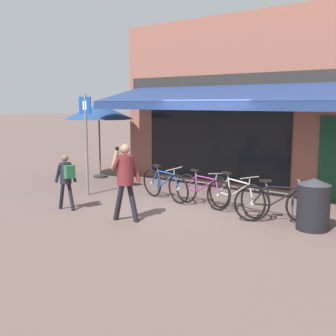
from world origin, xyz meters
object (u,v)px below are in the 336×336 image
(bicycle_purple, at_px, (202,190))
(cafe_parasol, at_px, (99,112))
(bicycle_black, at_px, (278,203))
(pedestrian_child, at_px, (66,175))
(bicycle_silver, at_px, (235,195))
(litter_bin, at_px, (313,204))
(pedestrian_adult, at_px, (125,174))
(bicycle_blue, at_px, (165,185))
(parking_sign, at_px, (86,135))

(bicycle_purple, distance_m, cafe_parasol, 5.24)
(bicycle_black, bearing_deg, pedestrian_child, 177.51)
(bicycle_silver, relative_size, litter_bin, 1.75)
(pedestrian_adult, distance_m, pedestrian_child, 1.70)
(bicycle_black, height_order, pedestrian_child, pedestrian_child)
(pedestrian_adult, distance_m, cafe_parasol, 5.47)
(pedestrian_adult, bearing_deg, bicycle_silver, -120.17)
(bicycle_blue, relative_size, parking_sign, 0.67)
(bicycle_purple, bearing_deg, bicycle_black, 3.57)
(pedestrian_adult, bearing_deg, parking_sign, -18.64)
(pedestrian_adult, distance_m, parking_sign, 2.85)
(pedestrian_child, xyz_separation_m, litter_bin, (4.93, 1.95, -0.29))
(bicycle_purple, relative_size, pedestrian_adult, 1.08)
(bicycle_blue, bearing_deg, litter_bin, 9.24)
(bicycle_black, height_order, cafe_parasol, cafe_parasol)
(bicycle_silver, distance_m, bicycle_black, 1.07)
(bicycle_silver, relative_size, pedestrian_adult, 1.09)
(cafe_parasol, bearing_deg, parking_sign, -49.87)
(bicycle_silver, distance_m, pedestrian_child, 3.81)
(bicycle_blue, distance_m, cafe_parasol, 4.28)
(pedestrian_adult, distance_m, litter_bin, 3.73)
(parking_sign, bearing_deg, bicycle_blue, 22.44)
(bicycle_purple, bearing_deg, bicycle_silver, 5.43)
(bicycle_silver, xyz_separation_m, parking_sign, (-3.98, -0.79, 1.21))
(pedestrian_child, height_order, litter_bin, pedestrian_child)
(litter_bin, height_order, cafe_parasol, cafe_parasol)
(bicycle_black, xyz_separation_m, pedestrian_child, (-4.19, -2.00, 0.40))
(bicycle_silver, xyz_separation_m, cafe_parasol, (-5.71, 1.27, 1.75))
(pedestrian_adult, xyz_separation_m, litter_bin, (3.25, 1.78, -0.48))
(parking_sign, distance_m, cafe_parasol, 2.75)
(pedestrian_adult, xyz_separation_m, parking_sign, (-2.53, 1.17, 0.62))
(bicycle_black, distance_m, cafe_parasol, 7.13)
(bicycle_purple, bearing_deg, pedestrian_adult, -94.92)
(parking_sign, bearing_deg, pedestrian_child, -57.88)
(bicycle_black, xyz_separation_m, litter_bin, (0.74, -0.05, 0.11))
(bicycle_purple, distance_m, bicycle_black, 2.00)
(pedestrian_child, height_order, parking_sign, parking_sign)
(cafe_parasol, bearing_deg, bicycle_silver, -12.51)
(bicycle_blue, height_order, bicycle_black, bicycle_black)
(cafe_parasol, bearing_deg, bicycle_black, -11.76)
(bicycle_silver, relative_size, cafe_parasol, 0.73)
(bicycle_blue, height_order, bicycle_purple, bicycle_blue)
(bicycle_black, relative_size, pedestrian_child, 1.25)
(bicycle_blue, distance_m, bicycle_silver, 2.01)
(bicycle_purple, distance_m, parking_sign, 3.40)
(bicycle_silver, relative_size, pedestrian_child, 1.37)
(pedestrian_adult, relative_size, cafe_parasol, 0.67)
(bicycle_black, xyz_separation_m, pedestrian_adult, (-2.51, -1.82, 0.58))
(bicycle_silver, relative_size, bicycle_black, 1.09)
(bicycle_black, distance_m, parking_sign, 5.22)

